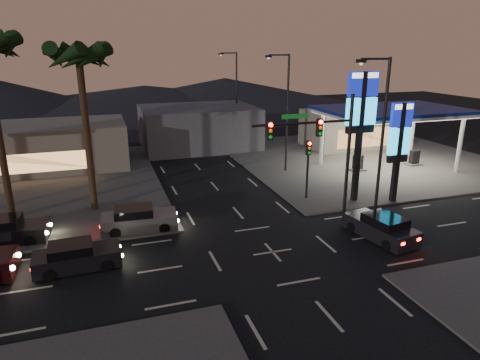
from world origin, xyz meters
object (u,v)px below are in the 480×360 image
object	(u,v)px
gas_station	(392,113)
suv_station	(381,228)
car_lane_b_mid	(4,231)
pylon_sign_short	(399,138)
pylon_sign_tall	(361,111)
car_lane_a_front	(76,257)
traffic_signal_mast	(323,144)
car_lane_b_front	(138,219)

from	to	relation	value
gas_station	suv_station	world-z (taller)	gas_station
gas_station	suv_station	size ratio (longest dim) A/B	2.66
car_lane_b_mid	suv_station	size ratio (longest dim) A/B	1.02
pylon_sign_short	pylon_sign_tall	bearing A→B (deg)	158.20
car_lane_a_front	suv_station	xyz separation A→B (m)	(16.39, -1.77, 0.04)
pylon_sign_short	car_lane_a_front	xyz separation A→B (m)	(-20.87, -3.08, -4.02)
car_lane_b_mid	pylon_sign_tall	bearing A→B (deg)	-0.71
pylon_sign_short	traffic_signal_mast	bearing A→B (deg)	-160.87
pylon_sign_tall	suv_station	size ratio (longest dim) A/B	1.96
pylon_sign_short	suv_station	size ratio (longest dim) A/B	1.53
car_lane_a_front	car_lane_b_front	xyz separation A→B (m)	(3.37, 3.81, 0.05)
pylon_sign_tall	suv_station	xyz separation A→B (m)	(-1.99, -5.86, -5.72)
pylon_sign_short	traffic_signal_mast	xyz separation A→B (m)	(-7.24, -2.51, 0.57)
traffic_signal_mast	car_lane_b_mid	world-z (taller)	traffic_signal_mast
pylon_sign_short	car_lane_a_front	world-z (taller)	pylon_sign_short
car_lane_a_front	gas_station	bearing A→B (deg)	22.24
traffic_signal_mast	car_lane_a_front	world-z (taller)	traffic_signal_mast
pylon_sign_tall	car_lane_b_front	distance (m)	16.06
pylon_sign_tall	car_lane_b_mid	world-z (taller)	pylon_sign_tall
car_lane_a_front	suv_station	world-z (taller)	suv_station
gas_station	car_lane_a_front	distance (m)	28.31
car_lane_b_mid	traffic_signal_mast	bearing A→B (deg)	-12.19
traffic_signal_mast	car_lane_b_mid	xyz separation A→B (m)	(-17.52, 3.79, -4.54)
gas_station	car_lane_a_front	world-z (taller)	gas_station
car_lane_b_mid	gas_station	bearing A→B (deg)	11.82
gas_station	traffic_signal_mast	world-z (taller)	traffic_signal_mast
pylon_sign_tall	car_lane_b_mid	bearing A→B (deg)	179.29
pylon_sign_short	car_lane_a_front	size ratio (longest dim) A/B	1.64
gas_station	pylon_sign_short	bearing A→B (deg)	-123.69
gas_station	car_lane_b_mid	distance (m)	30.72
pylon_sign_short	suv_station	xyz separation A→B (m)	(-4.49, -4.86, -3.98)
car_lane_b_front	suv_station	world-z (taller)	car_lane_b_front
traffic_signal_mast	car_lane_a_front	distance (m)	14.40
traffic_signal_mast	pylon_sign_short	bearing A→B (deg)	19.13
pylon_sign_short	traffic_signal_mast	distance (m)	7.69
car_lane_a_front	car_lane_b_mid	world-z (taller)	car_lane_b_mid
car_lane_b_mid	suv_station	xyz separation A→B (m)	(20.27, -6.13, -0.01)
car_lane_a_front	suv_station	distance (m)	16.48
gas_station	suv_station	distance (m)	16.19
car_lane_a_front	car_lane_b_front	bearing A→B (deg)	48.50
car_lane_b_mid	car_lane_b_front	bearing A→B (deg)	-4.33
car_lane_a_front	suv_station	size ratio (longest dim) A/B	0.93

